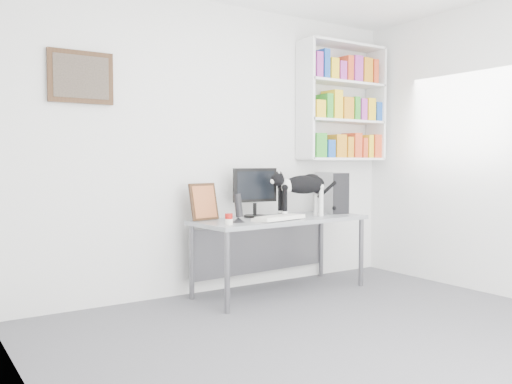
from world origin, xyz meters
TOP-DOWN VIEW (x-y plane):
  - room at (0.00, 0.00)m, footprint 4.01×4.01m
  - bookshelf at (1.40, 1.85)m, footprint 1.03×0.28m
  - wall_art at (-1.30, 1.97)m, footprint 0.52×0.04m
  - desk at (0.41, 1.59)m, footprint 1.72×0.76m
  - monitor at (0.24, 1.76)m, footprint 0.46×0.26m
  - keyboard at (0.27, 1.43)m, footprint 0.54×0.31m
  - pc_tower at (1.13, 1.70)m, footprint 0.28×0.45m
  - speaker at (-0.12, 1.48)m, footprint 0.15×0.15m
  - leaning_print at (-0.29, 1.79)m, footprint 0.29×0.15m
  - soup_can at (-0.28, 1.38)m, footprint 0.08×0.08m
  - cat at (0.62, 1.53)m, footprint 0.68×0.21m

SIDE VIEW (x-z plane):
  - desk at x=0.41m, z-range 0.00..0.70m
  - keyboard at x=0.27m, z-range 0.70..0.74m
  - soup_can at x=-0.28m, z-range 0.70..0.79m
  - speaker at x=-0.12m, z-range 0.70..0.96m
  - leaning_print at x=-0.29m, z-range 0.70..1.04m
  - cat at x=0.62m, z-range 0.70..1.11m
  - pc_tower at x=1.13m, z-range 0.70..1.11m
  - monitor at x=0.24m, z-range 0.70..1.17m
  - room at x=0.00m, z-range 0.00..2.70m
  - bookshelf at x=1.40m, z-range 1.23..2.47m
  - wall_art at x=-1.30m, z-range 1.69..2.11m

